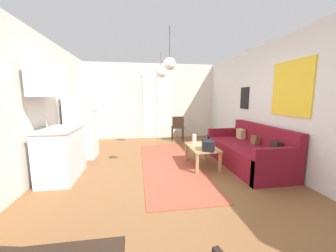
{
  "coord_description": "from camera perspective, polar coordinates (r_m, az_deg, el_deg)",
  "views": [
    {
      "loc": [
        -0.49,
        -3.45,
        1.46
      ],
      "look_at": [
        0.19,
        0.99,
        0.8
      ],
      "focal_mm": 20.94,
      "sensor_mm": 36.0,
      "label": 1
    }
  ],
  "objects": [
    {
      "name": "ground_plane",
      "position": [
        3.8,
        -0.65,
        -15.12
      ],
      "size": [
        5.12,
        7.8,
        0.1
      ],
      "primitive_type": "cube",
      "color": "brown"
    },
    {
      "name": "wall_back",
      "position": [
        7.11,
        -4.79,
        7.12
      ],
      "size": [
        4.72,
        0.13,
        2.64
      ],
      "color": "silver",
      "rests_on": "ground_plane"
    },
    {
      "name": "wall_right",
      "position": [
        4.44,
        30.42,
        5.4
      ],
      "size": [
        0.12,
        7.4,
        2.64
      ],
      "color": "silver",
      "rests_on": "ground_plane"
    },
    {
      "name": "wall_left",
      "position": [
        3.9,
        -36.68,
        4.6
      ],
      "size": [
        0.12,
        7.4,
        2.64
      ],
      "color": "silver",
      "rests_on": "ground_plane"
    },
    {
      "name": "area_rug",
      "position": [
        4.4,
        0.51,
        -10.97
      ],
      "size": [
        1.19,
        3.56,
        0.01
      ],
      "primitive_type": "cube",
      "color": "#9E4733",
      "rests_on": "ground_plane"
    },
    {
      "name": "couch",
      "position": [
        4.6,
        22.45,
        -7.11
      ],
      "size": [
        0.92,
        2.12,
        0.87
      ],
      "color": "maroon",
      "rests_on": "ground_plane"
    },
    {
      "name": "coffee_table",
      "position": [
        4.25,
        9.85,
        -6.57
      ],
      "size": [
        0.54,
        0.92,
        0.44
      ],
      "color": "tan",
      "rests_on": "ground_plane"
    },
    {
      "name": "bamboo_vase",
      "position": [
        4.39,
        7.64,
        -3.79
      ],
      "size": [
        0.09,
        0.09,
        0.43
      ],
      "color": "beige",
      "rests_on": "coffee_table"
    },
    {
      "name": "handbag",
      "position": [
        3.93,
        11.56,
        -5.47
      ],
      "size": [
        0.29,
        0.35,
        0.31
      ],
      "color": "black",
      "rests_on": "coffee_table"
    },
    {
      "name": "refrigerator",
      "position": [
        5.19,
        -23.88,
        0.16
      ],
      "size": [
        0.66,
        0.61,
        1.57
      ],
      "color": "white",
      "rests_on": "ground_plane"
    },
    {
      "name": "kitchen_counter",
      "position": [
        4.0,
        -29.27,
        -2.37
      ],
      "size": [
        0.58,
        1.06,
        2.07
      ],
      "color": "silver",
      "rests_on": "ground_plane"
    },
    {
      "name": "accent_chair",
      "position": [
        6.59,
        2.84,
        -0.16
      ],
      "size": [
        0.46,
        0.44,
        0.84
      ],
      "rotation": [
        0.0,
        0.0,
        3.03
      ],
      "color": "black",
      "rests_on": "ground_plane"
    },
    {
      "name": "pendant_lamp_near",
      "position": [
        3.46,
        0.44,
        17.65
      ],
      "size": [
        0.21,
        0.21,
        0.72
      ],
      "color": "black"
    },
    {
      "name": "pendant_lamp_far",
      "position": [
        5.41,
        -2.07,
        15.41
      ],
      "size": [
        0.29,
        0.29,
        0.66
      ],
      "color": "black"
    }
  ]
}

